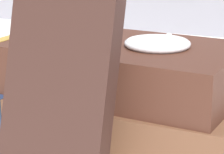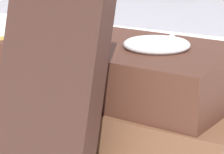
{
  "view_description": "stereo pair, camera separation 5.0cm",
  "coord_description": "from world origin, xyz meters",
  "px_view_note": "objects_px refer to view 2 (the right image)",
  "views": [
    {
      "loc": [
        0.19,
        -0.43,
        0.19
      ],
      "look_at": [
        0.01,
        -0.01,
        0.06
      ],
      "focal_mm": 85.0,
      "sensor_mm": 36.0,
      "label": 1
    },
    {
      "loc": [
        0.24,
        -0.41,
        0.19
      ],
      "look_at": [
        0.01,
        -0.01,
        0.06
      ],
      "focal_mm": 85.0,
      "sensor_mm": 36.0,
      "label": 2
    }
  ],
  "objects_px": {
    "reading_glasses": "(165,85)",
    "book_flat_bottom": "(130,114)",
    "book_leaning_front": "(46,79)",
    "pocket_watch": "(158,44)",
    "book_flat_top": "(116,66)"
  },
  "relations": [
    {
      "from": "book_leaning_front",
      "to": "reading_glasses",
      "type": "xyz_separation_m",
      "value": [
        -0.01,
        0.25,
        -0.07
      ]
    },
    {
      "from": "reading_glasses",
      "to": "book_leaning_front",
      "type": "bearing_deg",
      "value": -107.07
    },
    {
      "from": "book_flat_top",
      "to": "pocket_watch",
      "type": "distance_m",
      "value": 0.05
    },
    {
      "from": "pocket_watch",
      "to": "reading_glasses",
      "type": "xyz_separation_m",
      "value": [
        -0.06,
        0.15,
        -0.09
      ]
    },
    {
      "from": "book_leaning_front",
      "to": "book_flat_bottom",
      "type": "bearing_deg",
      "value": 75.99
    },
    {
      "from": "book_flat_top",
      "to": "book_leaning_front",
      "type": "distance_m",
      "value": 0.1
    },
    {
      "from": "pocket_watch",
      "to": "book_leaning_front",
      "type": "bearing_deg",
      "value": -117.39
    },
    {
      "from": "book_flat_top",
      "to": "reading_glasses",
      "type": "distance_m",
      "value": 0.17
    },
    {
      "from": "reading_glasses",
      "to": "book_flat_bottom",
      "type": "bearing_deg",
      "value": -96.97
    },
    {
      "from": "book_leaning_front",
      "to": "pocket_watch",
      "type": "height_order",
      "value": "book_leaning_front"
    },
    {
      "from": "book_flat_bottom",
      "to": "book_leaning_front",
      "type": "bearing_deg",
      "value": -102.59
    },
    {
      "from": "book_leaning_front",
      "to": "reading_glasses",
      "type": "relative_size",
      "value": 1.51
    },
    {
      "from": "book_flat_bottom",
      "to": "reading_glasses",
      "type": "distance_m",
      "value": 0.16
    },
    {
      "from": "book_flat_bottom",
      "to": "book_leaning_front",
      "type": "xyz_separation_m",
      "value": [
        -0.02,
        -0.09,
        0.05
      ]
    },
    {
      "from": "book_flat_bottom",
      "to": "pocket_watch",
      "type": "relative_size",
      "value": 3.64
    }
  ]
}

